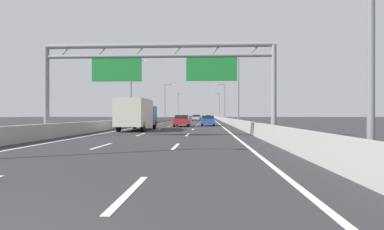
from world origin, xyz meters
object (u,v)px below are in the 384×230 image
object	(u,v)px
red_car	(182,121)
silver_car	(196,118)
streetlamp_left_mid	(133,88)
sign_gantry	(159,66)
streetlamp_right_distant	(219,104)
yellow_car	(208,117)
green_car	(198,117)
white_car	(185,117)
orange_car	(196,117)
streetlamp_right_mid	(237,87)
blue_car	(208,121)
streetlamp_right_far	(224,100)
box_truck	(137,113)
streetlamp_left_distant	(179,104)
streetlamp_left_far	(166,100)

from	to	relation	value
red_car	silver_car	xyz separation A→B (m)	(0.21, 42.58, -0.02)
streetlamp_left_mid	red_car	bearing A→B (deg)	-28.31
sign_gantry	streetlamp_right_distant	size ratio (longest dim) A/B	1.66
yellow_car	green_car	bearing A→B (deg)	-160.55
white_car	orange_car	size ratio (longest dim) A/B	0.93
streetlamp_right_mid	red_car	distance (m)	9.65
red_car	green_car	world-z (taller)	red_car
green_car	blue_car	bearing A→B (deg)	-87.16
streetlamp_right_distant	blue_car	distance (m)	74.31
streetlamp_left_mid	silver_car	distance (m)	39.59
yellow_car	blue_car	world-z (taller)	yellow_car
streetlamp_right_mid	streetlamp_right_distant	distance (m)	72.74
streetlamp_right_far	blue_car	distance (m)	38.19
blue_car	orange_car	size ratio (longest dim) A/B	0.95
sign_gantry	box_truck	xyz separation A→B (m)	(-3.65, 9.48, -3.14)
silver_car	green_car	bearing A→B (deg)	90.62
streetlamp_right_distant	red_car	xyz separation A→B (m)	(-7.46, -76.77, -4.63)
sign_gantry	green_car	size ratio (longest dim) A/B	3.44
streetlamp_right_mid	white_car	xyz separation A→B (m)	(-11.17, 54.47, -4.65)
streetlamp_right_distant	silver_car	bearing A→B (deg)	-101.96
streetlamp_right_mid	silver_car	bearing A→B (deg)	100.64
streetlamp_left_distant	silver_car	size ratio (longest dim) A/B	2.22
streetlamp_left_mid	green_car	bearing A→B (deg)	83.94
orange_car	streetlamp_right_distant	bearing A→B (deg)	70.10
streetlamp_right_far	orange_car	size ratio (longest dim) A/B	2.03
sign_gantry	blue_car	xyz separation A→B (m)	(3.30, 22.52, -4.06)
white_car	orange_car	bearing A→B (deg)	-36.18
sign_gantry	streetlamp_left_distant	distance (m)	96.87
streetlamp_left_far	silver_car	world-z (taller)	streetlamp_left_far
streetlamp_right_mid	box_truck	bearing A→B (deg)	-127.56
orange_car	box_truck	xyz separation A→B (m)	(-3.46, -66.18, 0.86)
blue_car	box_truck	distance (m)	14.80
streetlamp_left_far	streetlamp_right_mid	bearing A→B (deg)	-67.68
streetlamp_right_distant	blue_car	size ratio (longest dim) A/B	2.15
yellow_car	white_car	distance (m)	17.63
orange_car	sign_gantry	bearing A→B (deg)	-89.85
streetlamp_right_far	red_car	bearing A→B (deg)	-100.46
green_car	silver_car	size ratio (longest dim) A/B	1.07
streetlamp_left_far	yellow_car	bearing A→B (deg)	72.25
streetlamp_left_mid	streetlamp_right_distant	size ratio (longest dim) A/B	1.00
streetlamp_right_far	silver_car	xyz separation A→B (m)	(-7.24, 2.18, -4.65)
streetlamp_right_distant	yellow_car	xyz separation A→B (m)	(-3.98, -2.17, -4.66)
white_car	red_car	bearing A→B (deg)	-86.36
streetlamp_right_mid	silver_car	xyz separation A→B (m)	(-7.24, 38.55, -4.65)
sign_gantry	white_car	world-z (taller)	sign_gantry
streetlamp_left_mid	orange_car	xyz separation A→B (m)	(7.36, 51.84, -4.60)
streetlamp_right_mid	box_truck	xyz separation A→B (m)	(-11.03, -14.35, -3.74)
sign_gantry	streetlamp_right_distant	xyz separation A→B (m)	(7.38, 96.57, 0.60)
white_car	box_truck	distance (m)	68.82
streetlamp_right_far	box_truck	world-z (taller)	streetlamp_right_far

